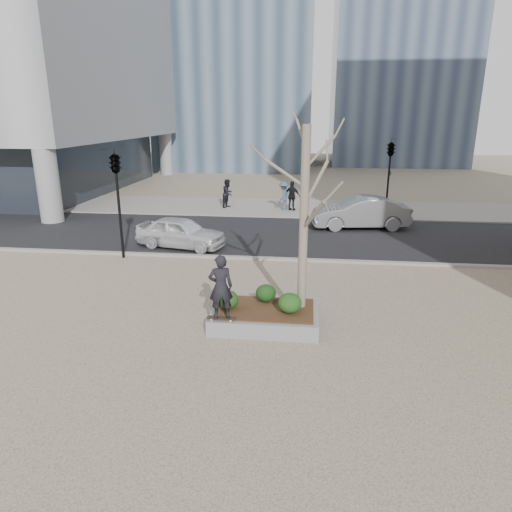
# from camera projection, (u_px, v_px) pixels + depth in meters

# --- Properties ---
(ground) EXTENTS (120.00, 120.00, 0.00)m
(ground) POSITION_uv_depth(u_px,v_px,m) (231.00, 322.00, 13.12)
(ground) COLOR tan
(ground) RESTS_ON ground
(street) EXTENTS (60.00, 8.00, 0.02)m
(street) POSITION_uv_depth(u_px,v_px,m) (265.00, 235.00, 22.60)
(street) COLOR black
(street) RESTS_ON ground
(far_sidewalk) EXTENTS (60.00, 6.00, 0.02)m
(far_sidewalk) POSITION_uv_depth(u_px,v_px,m) (276.00, 207.00, 29.23)
(far_sidewalk) COLOR gray
(far_sidewalk) RESTS_ON ground
(planter) EXTENTS (3.00, 2.00, 0.45)m
(planter) POSITION_uv_depth(u_px,v_px,m) (265.00, 317.00, 12.94)
(planter) COLOR gray
(planter) RESTS_ON ground
(planter_mulch) EXTENTS (2.70, 1.70, 0.04)m
(planter_mulch) POSITION_uv_depth(u_px,v_px,m) (265.00, 309.00, 12.87)
(planter_mulch) COLOR #382314
(planter_mulch) RESTS_ON planter
(sycamore_tree) EXTENTS (2.80, 2.80, 6.60)m
(sycamore_tree) POSITION_uv_depth(u_px,v_px,m) (305.00, 191.00, 12.05)
(sycamore_tree) COLOR gray
(sycamore_tree) RESTS_ON planter_mulch
(shrub_left) EXTENTS (0.61, 0.61, 0.52)m
(shrub_left) POSITION_uv_depth(u_px,v_px,m) (228.00, 300.00, 12.79)
(shrub_left) COLOR black
(shrub_left) RESTS_ON planter_mulch
(shrub_middle) EXTENTS (0.59, 0.59, 0.50)m
(shrub_middle) POSITION_uv_depth(u_px,v_px,m) (266.00, 293.00, 13.28)
(shrub_middle) COLOR #133310
(shrub_middle) RESTS_ON planter_mulch
(shrub_right) EXTENTS (0.66, 0.66, 0.56)m
(shrub_right) POSITION_uv_depth(u_px,v_px,m) (290.00, 303.00, 12.52)
(shrub_right) COLOR #153F14
(shrub_right) RESTS_ON planter_mulch
(skateboard) EXTENTS (0.78, 0.20, 0.08)m
(skateboard) POSITION_uv_depth(u_px,v_px,m) (221.00, 319.00, 12.21)
(skateboard) COLOR black
(skateboard) RESTS_ON planter
(skateboarder) EXTENTS (0.73, 0.58, 1.75)m
(skateboarder) POSITION_uv_depth(u_px,v_px,m) (221.00, 287.00, 11.94)
(skateboarder) COLOR black
(skateboarder) RESTS_ON skateboard
(police_car) EXTENTS (4.28, 2.44, 1.37)m
(police_car) POSITION_uv_depth(u_px,v_px,m) (181.00, 232.00, 20.26)
(police_car) COLOR silver
(police_car) RESTS_ON street
(car_silver) EXTENTS (5.15, 2.38, 1.63)m
(car_silver) POSITION_uv_depth(u_px,v_px,m) (360.00, 213.00, 23.66)
(car_silver) COLOR gray
(car_silver) RESTS_ON street
(pedestrian_a) EXTENTS (0.92, 1.04, 1.79)m
(pedestrian_a) POSITION_uv_depth(u_px,v_px,m) (228.00, 193.00, 28.96)
(pedestrian_a) COLOR black
(pedestrian_a) RESTS_ON far_sidewalk
(pedestrian_b) EXTENTS (0.93, 1.27, 1.76)m
(pedestrian_b) POSITION_uv_depth(u_px,v_px,m) (283.00, 196.00, 28.17)
(pedestrian_b) COLOR #3B546B
(pedestrian_b) RESTS_ON far_sidewalk
(pedestrian_c) EXTENTS (1.14, 0.79, 1.80)m
(pedestrian_c) POSITION_uv_depth(u_px,v_px,m) (292.00, 196.00, 28.00)
(pedestrian_c) COLOR black
(pedestrian_c) RESTS_ON far_sidewalk
(traffic_light_near) EXTENTS (0.60, 2.48, 4.50)m
(traffic_light_near) POSITION_uv_depth(u_px,v_px,m) (119.00, 204.00, 18.38)
(traffic_light_near) COLOR black
(traffic_light_near) RESTS_ON ground
(traffic_light_far) EXTENTS (0.60, 2.48, 4.50)m
(traffic_light_far) POSITION_uv_depth(u_px,v_px,m) (388.00, 179.00, 25.57)
(traffic_light_far) COLOR black
(traffic_light_far) RESTS_ON ground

